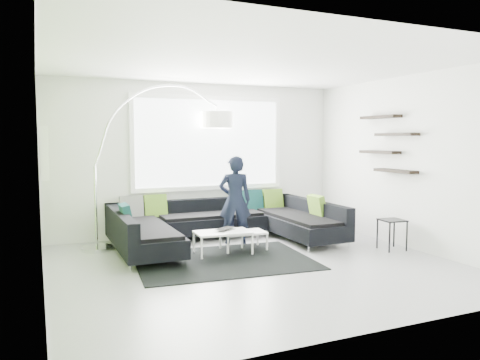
% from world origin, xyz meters
% --- Properties ---
extents(ground, '(5.50, 5.50, 0.00)m').
position_xyz_m(ground, '(0.00, 0.00, 0.00)').
color(ground, gray).
rests_on(ground, ground).
extents(room_shell, '(5.54, 5.04, 2.82)m').
position_xyz_m(room_shell, '(0.04, 0.21, 1.81)').
color(room_shell, white).
rests_on(room_shell, ground).
extents(sectional_sofa, '(3.62, 2.25, 0.78)m').
position_xyz_m(sectional_sofa, '(0.08, 1.37, 0.34)').
color(sectional_sofa, black).
rests_on(sectional_sofa, ground).
extents(rug, '(2.66, 2.04, 0.01)m').
position_xyz_m(rug, '(-0.32, 0.40, 0.01)').
color(rug, black).
rests_on(rug, ground).
extents(coffee_table, '(1.12, 0.69, 0.36)m').
position_xyz_m(coffee_table, '(0.01, 0.84, 0.18)').
color(coffee_table, silver).
rests_on(coffee_table, ground).
extents(arc_lamp, '(2.57, 0.96, 2.71)m').
position_xyz_m(arc_lamp, '(-1.94, 1.85, 1.35)').
color(arc_lamp, silver).
rests_on(arc_lamp, ground).
extents(side_table, '(0.39, 0.39, 0.49)m').
position_xyz_m(side_table, '(2.41, -0.03, 0.25)').
color(side_table, black).
rests_on(side_table, ground).
extents(person, '(0.75, 0.67, 1.49)m').
position_xyz_m(person, '(0.28, 1.41, 0.75)').
color(person, black).
rests_on(person, ground).
extents(laptop, '(0.61, 0.60, 0.03)m').
position_xyz_m(laptop, '(-0.09, 0.82, 0.37)').
color(laptop, black).
rests_on(laptop, coffee_table).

